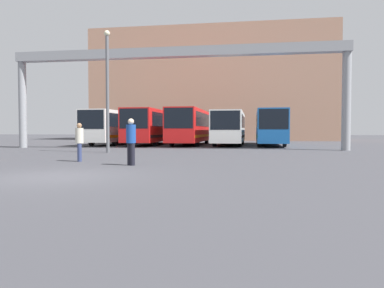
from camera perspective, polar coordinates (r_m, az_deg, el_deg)
ground_plane at (r=11.97m, az=-19.95°, el=-4.70°), size 200.00×200.00×0.00m
building_backdrop at (r=55.67m, az=3.23°, el=8.62°), size 33.42×12.00×15.37m
overhead_gantry at (r=28.02m, az=-2.92°, el=11.83°), size 24.84×0.80×7.43m
bus_slot_0 at (r=37.33m, az=-11.44°, el=2.75°), size 2.53×11.88×3.16m
bus_slot_1 at (r=36.39m, az=-5.89°, el=2.87°), size 2.61×12.29×3.24m
bus_slot_2 at (r=35.40m, az=-0.20°, el=2.92°), size 2.56×11.87×3.27m
bus_slot_3 at (r=35.18m, az=5.79°, el=2.68°), size 2.54×12.25×3.01m
bus_slot_4 at (r=35.22m, az=11.79°, el=2.74°), size 2.44×12.40×3.11m
pedestrian_near_left at (r=14.99m, az=-9.28°, el=0.52°), size 0.39×0.39×1.85m
pedestrian_mid_left at (r=17.36m, az=-16.78°, el=0.43°), size 0.36×0.36×1.71m
lamp_post at (r=23.89m, az=-12.77°, el=8.61°), size 0.36×0.36×7.51m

